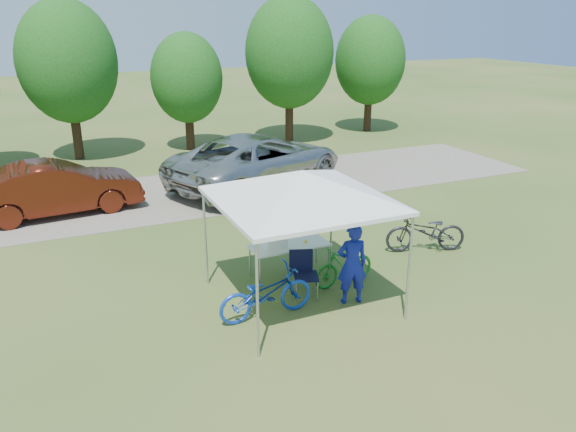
{
  "coord_description": "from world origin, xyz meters",
  "views": [
    {
      "loc": [
        -4.39,
        -9.14,
        5.49
      ],
      "look_at": [
        0.62,
        2.0,
        1.07
      ],
      "focal_mm": 35.0,
      "sensor_mm": 36.0,
      "label": 1
    }
  ],
  "objects_px": {
    "folding_table": "(290,246)",
    "bike_green": "(344,265)",
    "bike_blue": "(266,293)",
    "minivan": "(258,160)",
    "sedan": "(57,188)",
    "folding_chair": "(304,269)",
    "bike_dark": "(426,232)",
    "cooler": "(275,239)",
    "cyclist": "(352,264)"
  },
  "relations": [
    {
      "from": "cooler",
      "to": "minivan",
      "type": "relative_size",
      "value": 0.08
    },
    {
      "from": "folding_chair",
      "to": "bike_green",
      "type": "xyz_separation_m",
      "value": [
        0.98,
        0.05,
        -0.12
      ]
    },
    {
      "from": "sedan",
      "to": "folding_chair",
      "type": "bearing_deg",
      "value": -155.4
    },
    {
      "from": "bike_blue",
      "to": "bike_dark",
      "type": "height_order",
      "value": "bike_dark"
    },
    {
      "from": "cyclist",
      "to": "sedan",
      "type": "height_order",
      "value": "cyclist"
    },
    {
      "from": "folding_table",
      "to": "sedan",
      "type": "xyz_separation_m",
      "value": [
        -4.42,
        6.39,
        0.11
      ]
    },
    {
      "from": "bike_dark",
      "to": "minivan",
      "type": "bearing_deg",
      "value": -146.45
    },
    {
      "from": "folding_table",
      "to": "sedan",
      "type": "height_order",
      "value": "sedan"
    },
    {
      "from": "folding_table",
      "to": "folding_chair",
      "type": "relative_size",
      "value": 1.82
    },
    {
      "from": "minivan",
      "to": "sedan",
      "type": "distance_m",
      "value": 6.24
    },
    {
      "from": "minivan",
      "to": "cyclist",
      "type": "bearing_deg",
      "value": 147.2
    },
    {
      "from": "bike_green",
      "to": "minivan",
      "type": "xyz_separation_m",
      "value": [
        0.97,
        7.5,
        0.46
      ]
    },
    {
      "from": "cooler",
      "to": "sedan",
      "type": "relative_size",
      "value": 0.11
    },
    {
      "from": "folding_table",
      "to": "cooler",
      "type": "height_order",
      "value": "cooler"
    },
    {
      "from": "sedan",
      "to": "minivan",
      "type": "bearing_deg",
      "value": -93.9
    },
    {
      "from": "cooler",
      "to": "bike_blue",
      "type": "xyz_separation_m",
      "value": [
        -0.83,
        -1.51,
        -0.4
      ]
    },
    {
      "from": "bike_dark",
      "to": "sedan",
      "type": "xyz_separation_m",
      "value": [
        -7.96,
        6.58,
        0.27
      ]
    },
    {
      "from": "bike_dark",
      "to": "minivan",
      "type": "relative_size",
      "value": 0.31
    },
    {
      "from": "bike_blue",
      "to": "folding_table",
      "type": "bearing_deg",
      "value": -40.22
    },
    {
      "from": "folding_table",
      "to": "bike_dark",
      "type": "height_order",
      "value": "bike_dark"
    },
    {
      "from": "folding_table",
      "to": "folding_chair",
      "type": "height_order",
      "value": "folding_chair"
    },
    {
      "from": "folding_chair",
      "to": "cooler",
      "type": "height_order",
      "value": "cooler"
    },
    {
      "from": "minivan",
      "to": "folding_chair",
      "type": "bearing_deg",
      "value": 141.16
    },
    {
      "from": "sedan",
      "to": "bike_green",
      "type": "bearing_deg",
      "value": -149.81
    },
    {
      "from": "folding_chair",
      "to": "cyclist",
      "type": "height_order",
      "value": "cyclist"
    },
    {
      "from": "cooler",
      "to": "bike_dark",
      "type": "relative_size",
      "value": 0.25
    },
    {
      "from": "cyclist",
      "to": "bike_green",
      "type": "distance_m",
      "value": 0.88
    },
    {
      "from": "bike_blue",
      "to": "bike_green",
      "type": "relative_size",
      "value": 1.28
    },
    {
      "from": "bike_dark",
      "to": "cyclist",
      "type": "bearing_deg",
      "value": -44.1
    },
    {
      "from": "folding_chair",
      "to": "minivan",
      "type": "height_order",
      "value": "minivan"
    },
    {
      "from": "bike_green",
      "to": "minivan",
      "type": "relative_size",
      "value": 0.23
    },
    {
      "from": "cooler",
      "to": "bike_blue",
      "type": "height_order",
      "value": "cooler"
    },
    {
      "from": "bike_dark",
      "to": "sedan",
      "type": "relative_size",
      "value": 0.42
    },
    {
      "from": "cooler",
      "to": "minivan",
      "type": "height_order",
      "value": "minivan"
    },
    {
      "from": "bike_green",
      "to": "sedan",
      "type": "bearing_deg",
      "value": -151.14
    },
    {
      "from": "minivan",
      "to": "bike_green",
      "type": "bearing_deg",
      "value": 148.3
    },
    {
      "from": "cooler",
      "to": "cyclist",
      "type": "xyz_separation_m",
      "value": [
        0.95,
        -1.67,
        -0.06
      ]
    },
    {
      "from": "minivan",
      "to": "cooler",
      "type": "bearing_deg",
      "value": 137.39
    },
    {
      "from": "folding_table",
      "to": "bike_green",
      "type": "xyz_separation_m",
      "value": [
        0.86,
        -0.92,
        -0.23
      ]
    },
    {
      "from": "folding_table",
      "to": "bike_green",
      "type": "height_order",
      "value": "bike_green"
    },
    {
      "from": "cooler",
      "to": "bike_green",
      "type": "height_order",
      "value": "cooler"
    },
    {
      "from": "folding_table",
      "to": "bike_dark",
      "type": "distance_m",
      "value": 3.55
    },
    {
      "from": "folding_chair",
      "to": "bike_dark",
      "type": "relative_size",
      "value": 0.49
    },
    {
      "from": "folding_table",
      "to": "cyclist",
      "type": "height_order",
      "value": "cyclist"
    },
    {
      "from": "cooler",
      "to": "bike_blue",
      "type": "relative_size",
      "value": 0.26
    },
    {
      "from": "folding_table",
      "to": "cooler",
      "type": "xyz_separation_m",
      "value": [
        -0.35,
        0.0,
        0.22
      ]
    },
    {
      "from": "bike_blue",
      "to": "sedan",
      "type": "distance_m",
      "value": 8.54
    },
    {
      "from": "folding_chair",
      "to": "sedan",
      "type": "bearing_deg",
      "value": 140.05
    },
    {
      "from": "bike_blue",
      "to": "minivan",
      "type": "height_order",
      "value": "minivan"
    },
    {
      "from": "folding_table",
      "to": "cyclist",
      "type": "xyz_separation_m",
      "value": [
        0.6,
        -1.67,
        0.17
      ]
    }
  ]
}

